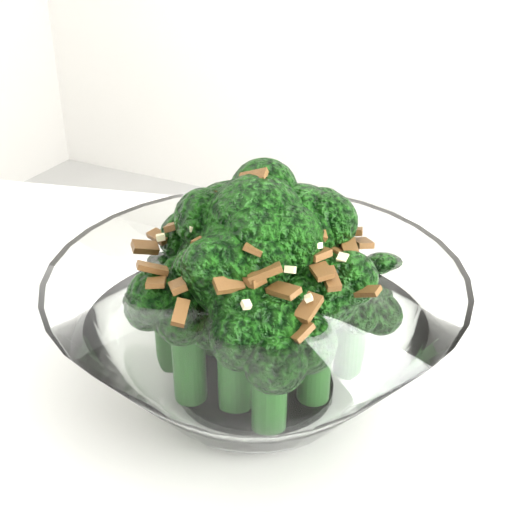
% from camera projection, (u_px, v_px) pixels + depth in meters
% --- Properties ---
extents(broccoli_dish, '(0.24, 0.24, 0.15)m').
position_uv_depth(broccoli_dish, '(256.00, 317.00, 0.43)').
color(broccoli_dish, white).
rests_on(broccoli_dish, table).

